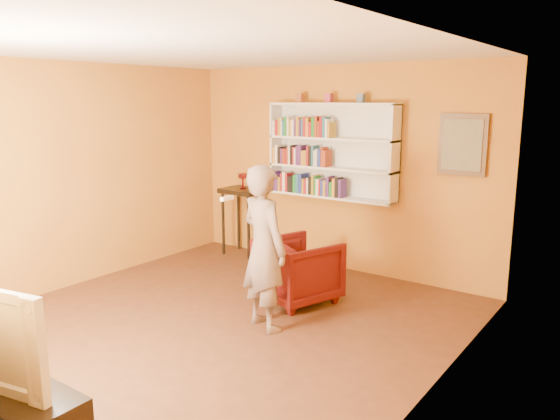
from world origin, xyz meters
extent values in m
cube|color=#482817|center=(0.00, 0.00, -0.06)|extent=(5.30, 5.80, 0.12)
cube|color=#B57121|center=(0.00, 2.52, 1.35)|extent=(5.30, 0.04, 2.70)
cube|color=#B57121|center=(-2.27, 0.00, 1.35)|extent=(0.04, 5.80, 2.70)
cube|color=#B57121|center=(2.27, 0.00, 1.35)|extent=(0.04, 5.80, 2.70)
cube|color=white|center=(0.00, 0.00, 2.73)|extent=(5.30, 5.80, 0.06)
cube|color=white|center=(0.00, 2.48, 1.60)|extent=(1.80, 0.03, 1.20)
cube|color=white|center=(-0.89, 2.35, 1.60)|extent=(0.03, 0.28, 1.20)
cube|color=white|center=(0.89, 2.35, 1.60)|extent=(0.03, 0.28, 1.20)
cube|color=white|center=(0.00, 2.35, 1.00)|extent=(1.80, 0.28, 0.03)
cube|color=white|center=(0.00, 2.35, 1.38)|extent=(1.80, 0.28, 0.03)
cube|color=white|center=(0.00, 2.35, 1.76)|extent=(1.80, 0.28, 0.03)
cube|color=white|center=(0.00, 2.35, 2.20)|extent=(1.80, 0.28, 0.03)
cube|color=#49246D|center=(-0.84, 2.29, 1.15)|extent=(0.04, 0.14, 0.26)
cube|color=#49246D|center=(-0.80, 2.31, 1.13)|extent=(0.04, 0.17, 0.23)
cube|color=#A78121|center=(-0.76, 2.30, 1.11)|extent=(0.04, 0.17, 0.19)
cube|color=maroon|center=(-0.72, 2.29, 1.14)|extent=(0.03, 0.14, 0.25)
cube|color=silver|center=(-0.68, 2.31, 1.15)|extent=(0.04, 0.18, 0.27)
cube|color=maroon|center=(-0.63, 2.31, 1.14)|extent=(0.03, 0.18, 0.25)
cube|color=black|center=(-0.59, 2.31, 1.12)|extent=(0.04, 0.18, 0.21)
cube|color=black|center=(-0.55, 2.31, 1.13)|extent=(0.04, 0.17, 0.23)
cube|color=#1B7C28|center=(-0.50, 2.31, 1.14)|extent=(0.04, 0.18, 0.24)
cube|color=#256788|center=(-0.46, 2.30, 1.14)|extent=(0.04, 0.17, 0.25)
cube|color=#22359E|center=(-0.41, 2.31, 1.14)|extent=(0.04, 0.19, 0.26)
cube|color=#A78121|center=(-0.36, 2.31, 1.12)|extent=(0.03, 0.19, 0.20)
cube|color=maroon|center=(-0.33, 2.29, 1.12)|extent=(0.04, 0.15, 0.20)
cube|color=silver|center=(-0.29, 2.30, 1.12)|extent=(0.03, 0.16, 0.22)
cube|color=black|center=(-0.25, 2.31, 1.13)|extent=(0.04, 0.19, 0.23)
cube|color=#A78121|center=(-0.21, 2.30, 1.14)|extent=(0.03, 0.16, 0.26)
cube|color=#1B7C28|center=(-0.17, 2.29, 1.14)|extent=(0.02, 0.15, 0.25)
cube|color=silver|center=(-0.14, 2.31, 1.12)|extent=(0.04, 0.19, 0.22)
cube|color=maroon|center=(-0.10, 2.31, 1.12)|extent=(0.02, 0.17, 0.20)
cube|color=#22359E|center=(-0.07, 2.31, 1.12)|extent=(0.04, 0.19, 0.21)
cube|color=#A78121|center=(-0.03, 2.31, 1.12)|extent=(0.04, 0.19, 0.21)
cube|color=#49246D|center=(0.02, 2.31, 1.14)|extent=(0.04, 0.17, 0.26)
cube|color=#1B7C28|center=(0.07, 2.31, 1.11)|extent=(0.04, 0.18, 0.19)
cube|color=orange|center=(0.11, 2.30, 1.14)|extent=(0.04, 0.15, 0.24)
cube|color=black|center=(0.15, 2.30, 1.14)|extent=(0.04, 0.16, 0.26)
cube|color=#49246D|center=(0.20, 2.30, 1.13)|extent=(0.04, 0.16, 0.24)
cube|color=orange|center=(-0.84, 2.30, 1.50)|extent=(0.03, 0.17, 0.21)
cube|color=silver|center=(-0.80, 2.30, 1.52)|extent=(0.04, 0.15, 0.25)
cube|color=black|center=(-0.75, 2.30, 1.51)|extent=(0.04, 0.17, 0.23)
cube|color=#49246D|center=(-0.72, 2.30, 1.50)|extent=(0.03, 0.17, 0.21)
cube|color=maroon|center=(-0.68, 2.31, 1.50)|extent=(0.03, 0.17, 0.20)
cube|color=maroon|center=(-0.65, 2.31, 1.49)|extent=(0.02, 0.18, 0.20)
cube|color=maroon|center=(-0.62, 2.31, 1.51)|extent=(0.02, 0.18, 0.23)
cube|color=silver|center=(-0.59, 2.31, 1.52)|extent=(0.03, 0.18, 0.25)
cube|color=black|center=(-0.55, 2.29, 1.52)|extent=(0.03, 0.14, 0.26)
cube|color=maroon|center=(-0.52, 2.31, 1.51)|extent=(0.02, 0.19, 0.24)
cube|color=silver|center=(-0.49, 2.29, 1.51)|extent=(0.03, 0.14, 0.23)
cube|color=#49246D|center=(-0.46, 2.31, 1.52)|extent=(0.03, 0.18, 0.26)
cube|color=#49246D|center=(-0.42, 2.30, 1.53)|extent=(0.04, 0.15, 0.26)
cube|color=orange|center=(-0.38, 2.30, 1.49)|extent=(0.03, 0.16, 0.20)
cube|color=#A78121|center=(-0.34, 2.29, 1.50)|extent=(0.04, 0.14, 0.20)
cube|color=maroon|center=(-0.30, 2.31, 1.52)|extent=(0.03, 0.17, 0.26)
cube|color=black|center=(-0.26, 2.31, 1.52)|extent=(0.03, 0.17, 0.26)
cube|color=#256788|center=(-0.22, 2.30, 1.53)|extent=(0.03, 0.16, 0.27)
cube|color=silver|center=(-0.19, 2.31, 1.50)|extent=(0.03, 0.18, 0.21)
cube|color=silver|center=(-0.16, 2.30, 1.51)|extent=(0.02, 0.15, 0.23)
cube|color=#22359E|center=(-0.12, 2.31, 1.51)|extent=(0.04, 0.18, 0.23)
cube|color=maroon|center=(-0.08, 2.30, 1.52)|extent=(0.02, 0.16, 0.25)
cube|color=maroon|center=(-0.04, 2.30, 1.50)|extent=(0.04, 0.17, 0.22)
cube|color=silver|center=(-0.84, 2.29, 1.87)|extent=(0.03, 0.14, 0.20)
cube|color=maroon|center=(-0.80, 2.30, 1.88)|extent=(0.04, 0.16, 0.20)
cube|color=#A78121|center=(-0.75, 2.31, 1.90)|extent=(0.04, 0.17, 0.24)
cube|color=silver|center=(-0.72, 2.29, 1.89)|extent=(0.02, 0.15, 0.23)
cube|color=#256788|center=(-0.69, 2.29, 1.88)|extent=(0.03, 0.14, 0.20)
cube|color=#1B7C28|center=(-0.65, 2.30, 1.90)|extent=(0.04, 0.15, 0.25)
cube|color=silver|center=(-0.61, 2.31, 1.90)|extent=(0.03, 0.18, 0.26)
cube|color=#A78121|center=(-0.58, 2.30, 1.88)|extent=(0.04, 0.16, 0.21)
cube|color=silver|center=(-0.53, 2.31, 1.88)|extent=(0.04, 0.19, 0.22)
cube|color=#49246D|center=(-0.49, 2.30, 1.89)|extent=(0.03, 0.17, 0.23)
cube|color=#A78121|center=(-0.45, 2.31, 1.90)|extent=(0.04, 0.17, 0.25)
cube|color=#49246D|center=(-0.42, 2.31, 1.88)|extent=(0.02, 0.18, 0.22)
cube|color=#256788|center=(-0.38, 2.31, 1.89)|extent=(0.02, 0.18, 0.24)
cube|color=maroon|center=(-0.35, 2.31, 1.90)|extent=(0.04, 0.17, 0.25)
cube|color=orange|center=(-0.31, 2.31, 1.90)|extent=(0.04, 0.17, 0.25)
cube|color=maroon|center=(-0.26, 2.30, 1.87)|extent=(0.04, 0.15, 0.20)
cube|color=#1B7C28|center=(-0.22, 2.30, 1.90)|extent=(0.04, 0.17, 0.25)
cube|color=maroon|center=(-0.17, 2.31, 1.91)|extent=(0.04, 0.18, 0.27)
cube|color=maroon|center=(-0.13, 2.31, 1.88)|extent=(0.03, 0.17, 0.21)
cube|color=maroon|center=(-0.09, 2.30, 1.91)|extent=(0.03, 0.15, 0.27)
cube|color=#256788|center=(-0.05, 2.29, 1.91)|extent=(0.04, 0.14, 0.26)
cube|color=silver|center=(-0.01, 2.30, 1.89)|extent=(0.03, 0.16, 0.24)
cube|color=#A78121|center=(0.02, 2.31, 1.87)|extent=(0.02, 0.17, 0.20)
cube|color=#9C522C|center=(-0.50, 2.35, 2.27)|extent=(0.09, 0.09, 0.12)
cube|color=#A33653|center=(-0.06, 2.35, 2.27)|extent=(0.08, 0.08, 0.12)
cube|color=#4B5E7D|center=(0.40, 2.35, 2.27)|extent=(0.08, 0.08, 0.11)
cube|color=#4F3316|center=(1.65, 2.46, 1.75)|extent=(0.55, 0.04, 0.70)
cube|color=gray|center=(1.65, 2.44, 1.75)|extent=(0.45, 0.02, 0.58)
cylinder|color=black|center=(-1.66, 2.08, 0.46)|extent=(0.04, 0.04, 0.92)
cylinder|color=black|center=(-1.18, 2.08, 0.46)|extent=(0.04, 0.04, 0.92)
cylinder|color=black|center=(-1.66, 2.42, 0.46)|extent=(0.04, 0.04, 0.92)
cylinder|color=black|center=(-1.18, 2.42, 0.46)|extent=(0.04, 0.04, 0.92)
cube|color=black|center=(-1.42, 2.25, 0.95)|extent=(0.60, 0.46, 0.07)
cylinder|color=maroon|center=(-1.42, 2.25, 0.99)|extent=(0.10, 0.10, 0.02)
cylinder|color=maroon|center=(-1.42, 2.25, 1.06)|extent=(0.03, 0.03, 0.12)
ellipsoid|color=maroon|center=(-1.42, 2.25, 1.17)|extent=(0.13, 0.13, 0.09)
cylinder|color=beige|center=(-1.35, 2.25, 1.16)|extent=(0.01, 0.01, 0.10)
cylinder|color=beige|center=(-1.37, 2.29, 1.16)|extent=(0.01, 0.01, 0.10)
cylinder|color=beige|center=(-1.40, 2.31, 1.16)|extent=(0.01, 0.01, 0.10)
cylinder|color=beige|center=(-1.44, 2.31, 1.16)|extent=(0.01, 0.01, 0.10)
cylinder|color=beige|center=(-1.47, 2.29, 1.16)|extent=(0.01, 0.01, 0.10)
cylinder|color=beige|center=(-1.49, 2.25, 1.16)|extent=(0.01, 0.01, 0.10)
cylinder|color=beige|center=(-1.47, 2.21, 1.16)|extent=(0.01, 0.01, 0.10)
cylinder|color=beige|center=(-1.44, 2.19, 1.16)|extent=(0.01, 0.01, 0.10)
cylinder|color=beige|center=(-1.40, 2.19, 1.16)|extent=(0.01, 0.01, 0.10)
cylinder|color=beige|center=(-1.37, 2.21, 1.16)|extent=(0.01, 0.01, 0.10)
imported|color=#3F0405|center=(0.32, 1.12, 0.36)|extent=(1.00, 1.01, 0.73)
imported|color=#705C52|center=(0.45, 0.32, 0.82)|extent=(0.70, 0.57, 1.65)
cube|color=white|center=(0.32, -0.07, 1.36)|extent=(0.04, 0.15, 0.04)
cube|color=black|center=(0.25, -2.25, 0.25)|extent=(1.42, 0.42, 0.51)
camera|label=1|loc=(3.60, -3.78, 2.25)|focal=35.00mm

